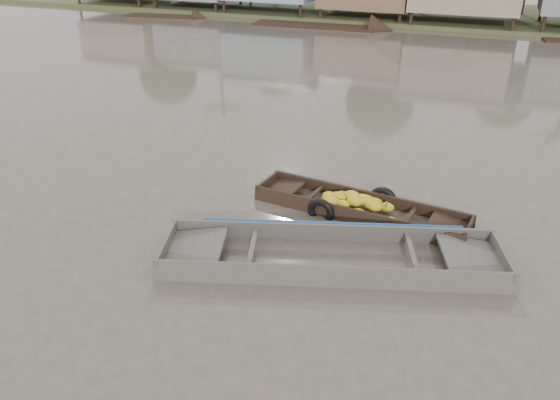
% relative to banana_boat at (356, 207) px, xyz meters
% --- Properties ---
extents(ground, '(120.00, 120.00, 0.00)m').
position_rel_banana_boat_xyz_m(ground, '(-2.09, -2.74, -0.12)').
color(ground, '#4B453A').
rests_on(ground, ground).
extents(banana_boat, '(5.21, 1.88, 0.73)m').
position_rel_banana_boat_xyz_m(banana_boat, '(0.00, 0.00, 0.00)').
color(banana_boat, black).
rests_on(banana_boat, ground).
extents(viewer_boat, '(7.09, 3.74, 0.55)m').
position_rel_banana_boat_xyz_m(viewer_boat, '(0.05, -2.22, -0.07)').
color(viewer_boat, '#413B37').
rests_on(viewer_boat, ground).
extents(distant_boats, '(47.68, 15.24, 0.35)m').
position_rel_banana_boat_xyz_m(distant_boats, '(5.77, 20.91, -0.17)').
color(distant_boats, black).
rests_on(distant_boats, ground).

